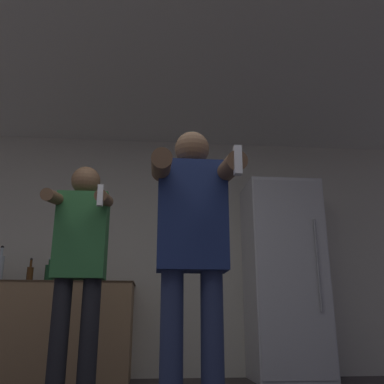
{
  "coord_description": "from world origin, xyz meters",
  "views": [
    {
      "loc": [
        0.1,
        -1.65,
        0.53
      ],
      "look_at": [
        0.3,
        0.6,
        1.22
      ],
      "focal_mm": 40.0,
      "sensor_mm": 36.0,
      "label": 1
    }
  ],
  "objects_px": {
    "person_woman_foreground": "(192,238)",
    "bottle_red_label": "(30,273)",
    "person_man_side": "(80,257)",
    "bottle_amber_bourbon": "(49,273)",
    "refrigerator": "(284,277)",
    "bottle_green_wine": "(0,268)"
  },
  "relations": [
    {
      "from": "person_woman_foreground",
      "to": "bottle_red_label",
      "type": "bearing_deg",
      "value": 123.4
    },
    {
      "from": "person_man_side",
      "to": "bottle_amber_bourbon",
      "type": "bearing_deg",
      "value": 111.35
    },
    {
      "from": "refrigerator",
      "to": "bottle_amber_bourbon",
      "type": "xyz_separation_m",
      "value": [
        -2.34,
        0.06,
        0.03
      ]
    },
    {
      "from": "person_man_side",
      "to": "bottle_green_wine",
      "type": "bearing_deg",
      "value": 127.47
    },
    {
      "from": "bottle_red_label",
      "to": "person_man_side",
      "type": "bearing_deg",
      "value": -61.8
    },
    {
      "from": "bottle_amber_bourbon",
      "to": "person_man_side",
      "type": "height_order",
      "value": "person_man_side"
    },
    {
      "from": "bottle_green_wine",
      "to": "refrigerator",
      "type": "bearing_deg",
      "value": -1.12
    },
    {
      "from": "person_woman_foreground",
      "to": "person_man_side",
      "type": "height_order",
      "value": "person_man_side"
    },
    {
      "from": "bottle_red_label",
      "to": "person_woman_foreground",
      "type": "relative_size",
      "value": 0.15
    },
    {
      "from": "refrigerator",
      "to": "bottle_red_label",
      "type": "bearing_deg",
      "value": 178.75
    },
    {
      "from": "person_woman_foreground",
      "to": "refrigerator",
      "type": "bearing_deg",
      "value": 61.56
    },
    {
      "from": "bottle_green_wine",
      "to": "bottle_red_label",
      "type": "bearing_deg",
      "value": 0.0
    },
    {
      "from": "bottle_red_label",
      "to": "person_woman_foreground",
      "type": "distance_m",
      "value": 2.55
    },
    {
      "from": "bottle_red_label",
      "to": "person_man_side",
      "type": "distance_m",
      "value": 1.44
    },
    {
      "from": "person_man_side",
      "to": "person_woman_foreground",
      "type": "bearing_deg",
      "value": -49.91
    },
    {
      "from": "bottle_amber_bourbon",
      "to": "person_man_side",
      "type": "relative_size",
      "value": 0.15
    },
    {
      "from": "bottle_amber_bourbon",
      "to": "person_woman_foreground",
      "type": "distance_m",
      "value": 2.46
    },
    {
      "from": "bottle_amber_bourbon",
      "to": "bottle_red_label",
      "type": "xyz_separation_m",
      "value": [
        -0.18,
        -0.0,
        -0.01
      ]
    },
    {
      "from": "refrigerator",
      "to": "bottle_amber_bourbon",
      "type": "relative_size",
      "value": 7.88
    },
    {
      "from": "refrigerator",
      "to": "person_man_side",
      "type": "distance_m",
      "value": 2.21
    },
    {
      "from": "bottle_green_wine",
      "to": "person_woman_foreground",
      "type": "height_order",
      "value": "person_woman_foreground"
    },
    {
      "from": "bottle_amber_bourbon",
      "to": "bottle_green_wine",
      "type": "xyz_separation_m",
      "value": [
        -0.48,
        -0.0,
        0.05
      ]
    }
  ]
}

